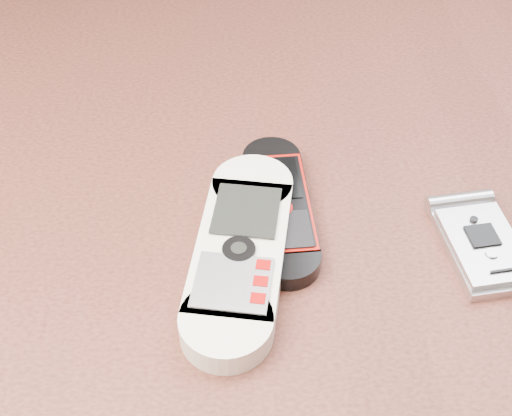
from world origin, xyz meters
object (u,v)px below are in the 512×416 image
object	(u,v)px
table	(250,306)
nokia_white	(241,251)
nokia_black_red	(279,206)
motorola_razr	(482,244)

from	to	relation	value
table	nokia_white	xyz separation A→B (m)	(-0.01, -0.04, 0.12)
nokia_black_red	motorola_razr	size ratio (longest dim) A/B	1.55
table	motorola_razr	distance (m)	0.20
nokia_white	nokia_black_red	distance (m)	0.05
table	motorola_razr	world-z (taller)	motorola_razr
table	nokia_black_red	bearing A→B (deg)	10.37
table	nokia_black_red	world-z (taller)	nokia_black_red
nokia_white	nokia_black_red	world-z (taller)	nokia_white
table	nokia_white	world-z (taller)	nokia_white
table	nokia_black_red	size ratio (longest dim) A/B	8.28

